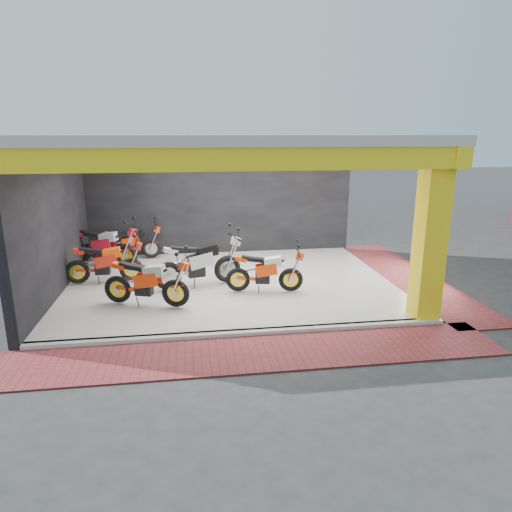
{
  "coord_description": "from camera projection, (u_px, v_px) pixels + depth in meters",
  "views": [
    {
      "loc": [
        -0.95,
        -8.97,
        3.72
      ],
      "look_at": [
        0.58,
        1.42,
        0.9
      ],
      "focal_mm": 32.0,
      "sensor_mm": 36.0,
      "label": 1
    }
  ],
  "objects": [
    {
      "name": "showroom_ceiling",
      "position": [
        228.0,
        139.0,
        10.64
      ],
      "size": [
        8.4,
        6.4,
        0.2
      ],
      "primitive_type": "cube",
      "color": "beige",
      "rests_on": "corner_column"
    },
    {
      "name": "header_beam_front",
      "position": [
        243.0,
        159.0,
        7.86
      ],
      "size": [
        8.4,
        0.3,
        0.4
      ],
      "primitive_type": "cube",
      "color": "yellow",
      "rests_on": "corner_column"
    },
    {
      "name": "moto_hero",
      "position": [
        291.0,
        268.0,
        10.63
      ],
      "size": [
        2.0,
        0.98,
        1.17
      ],
      "primitive_type": null,
      "rotation": [
        0.0,
        0.0,
        -0.15
      ],
      "color": "#FC410A",
      "rests_on": "showroom_floor"
    },
    {
      "name": "paver_front",
      "position": [
        250.0,
        354.0,
        7.94
      ],
      "size": [
        9.0,
        1.4,
        0.03
      ],
      "primitive_type": "cube",
      "color": "maroon",
      "rests_on": "ground"
    },
    {
      "name": "moto_row_c",
      "position": [
        131.0,
        258.0,
        11.39
      ],
      "size": [
        2.01,
        0.79,
        1.22
      ],
      "primitive_type": null,
      "rotation": [
        0.0,
        0.0,
        0.03
      ],
      "color": "red",
      "rests_on": "showroom_floor"
    },
    {
      "name": "paver_right",
      "position": [
        408.0,
        276.0,
        12.25
      ],
      "size": [
        1.4,
        7.0,
        0.03
      ],
      "primitive_type": "cube",
      "color": "maroon",
      "rests_on": "ground"
    },
    {
      "name": "showroom_floor",
      "position": [
        230.0,
        283.0,
        11.56
      ],
      "size": [
        8.0,
        6.0,
        0.1
      ],
      "primitive_type": "cube",
      "color": "silver",
      "rests_on": "ground"
    },
    {
      "name": "corner_column",
      "position": [
        430.0,
        237.0,
        9.02
      ],
      "size": [
        0.5,
        0.5,
        3.5
      ],
      "primitive_type": "cube",
      "color": "yellow",
      "rests_on": "ground"
    },
    {
      "name": "floor_kerb",
      "position": [
        245.0,
        333.0,
        8.68
      ],
      "size": [
        8.0,
        0.2,
        0.1
      ],
      "primitive_type": "cube",
      "color": "silver",
      "rests_on": "ground"
    },
    {
      "name": "moto_row_b",
      "position": [
        227.0,
        256.0,
        11.26
      ],
      "size": [
        2.43,
        1.4,
        1.4
      ],
      "primitive_type": null,
      "rotation": [
        0.0,
        0.0,
        0.25
      ],
      "color": "#B2B6BA",
      "rests_on": "showroom_floor"
    },
    {
      "name": "header_beam_right",
      "position": [
        389.0,
        151.0,
        11.28
      ],
      "size": [
        0.3,
        6.4,
        0.4
      ],
      "primitive_type": "cube",
      "color": "yellow",
      "rests_on": "corner_column"
    },
    {
      "name": "ground",
      "position": [
        239.0,
        315.0,
        9.67
      ],
      "size": [
        80.0,
        80.0,
        0.0
      ],
      "primitive_type": "plane",
      "color": "#2D2D30",
      "rests_on": "ground"
    },
    {
      "name": "left_wall",
      "position": [
        53.0,
        222.0,
        10.55
      ],
      "size": [
        0.2,
        6.2,
        3.5
      ],
      "primitive_type": "cube",
      "color": "black",
      "rests_on": "ground"
    },
    {
      "name": "moto_row_d",
      "position": [
        151.0,
        239.0,
        13.54
      ],
      "size": [
        1.94,
        0.81,
        1.17
      ],
      "primitive_type": null,
      "rotation": [
        0.0,
        0.0,
        0.06
      ],
      "color": "red",
      "rests_on": "showroom_floor"
    },
    {
      "name": "moto_row_e",
      "position": [
        125.0,
        244.0,
        12.62
      ],
      "size": [
        2.33,
        1.42,
        1.34
      ],
      "primitive_type": null,
      "rotation": [
        0.0,
        0.0,
        -0.3
      ],
      "color": "red",
      "rests_on": "showroom_floor"
    },
    {
      "name": "back_wall",
      "position": [
        220.0,
        200.0,
        14.09
      ],
      "size": [
        8.2,
        0.2,
        3.5
      ],
      "primitive_type": "cube",
      "color": "black",
      "rests_on": "ground"
    },
    {
      "name": "moto_row_a",
      "position": [
        175.0,
        280.0,
        9.65
      ],
      "size": [
        2.19,
        1.4,
        1.26
      ],
      "primitive_type": null,
      "rotation": [
        0.0,
        0.0,
        -0.34
      ],
      "color": "#FF390A",
      "rests_on": "showroom_floor"
    }
  ]
}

